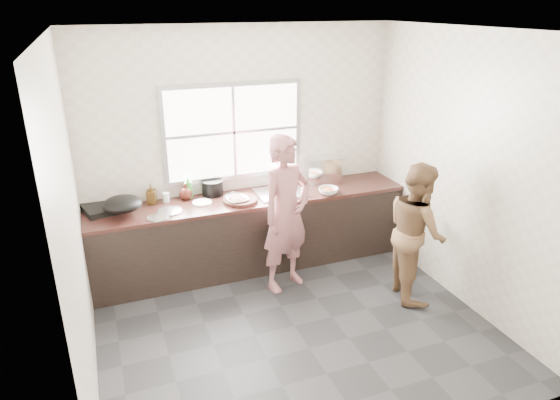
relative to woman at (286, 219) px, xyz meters
name	(u,v)px	position (x,y,z in m)	size (l,w,h in m)	color
floor	(294,326)	(-0.20, -0.74, -0.80)	(3.60, 3.20, 0.01)	#2A2A2D
ceiling	(298,30)	(-0.20, -0.74, 1.91)	(3.60, 3.20, 0.01)	silver
wall_back	(242,148)	(-0.20, 0.87, 0.56)	(3.60, 0.01, 2.70)	beige
wall_left	(72,227)	(-2.01, -0.74, 0.56)	(0.01, 3.20, 2.70)	beige
wall_right	(465,172)	(1.60, -0.74, 0.56)	(0.01, 3.20, 2.70)	beige
wall_front	(402,288)	(-0.20, -2.34, 0.56)	(3.60, 0.01, 2.70)	beige
cabinet	(252,233)	(-0.20, 0.55, -0.38)	(3.60, 0.62, 0.82)	black
countertop	(251,199)	(-0.20, 0.55, 0.05)	(3.60, 0.64, 0.04)	#331914
sink	(280,193)	(0.15, 0.55, 0.07)	(0.55, 0.45, 0.02)	silver
faucet	(274,176)	(0.15, 0.75, 0.22)	(0.02, 0.02, 0.30)	silver
window_frame	(233,132)	(-0.30, 0.85, 0.76)	(1.60, 0.05, 1.10)	#9EA0A5
window_glazing	(234,132)	(-0.30, 0.83, 0.76)	(1.50, 0.01, 1.00)	white
woman	(286,219)	(0.00, 0.00, 0.00)	(0.58, 0.38, 1.58)	#AB6669
person_side	(416,231)	(1.18, -0.63, -0.06)	(0.71, 0.55, 1.45)	brown
cutting_board	(240,200)	(-0.36, 0.46, 0.09)	(0.38, 0.38, 0.04)	#331A14
cleaver	(231,194)	(-0.42, 0.61, 0.11)	(0.18, 0.09, 0.01)	#AFB3B7
bowl_mince	(238,200)	(-0.39, 0.44, 0.10)	(0.24, 0.24, 0.06)	white
bowl_crabs	(328,191)	(0.65, 0.34, 0.10)	(0.18, 0.18, 0.06)	silver
bowl_held	(279,192)	(0.11, 0.51, 0.10)	(0.21, 0.21, 0.07)	white
black_pot	(212,188)	(-0.59, 0.78, 0.15)	(0.24, 0.24, 0.17)	black
plate_food	(202,203)	(-0.76, 0.57, 0.08)	(0.21, 0.21, 0.02)	white
bottle_green	(188,187)	(-0.86, 0.78, 0.20)	(0.10, 0.10, 0.26)	#2C822A
bottle_brown_tall	(151,195)	(-1.27, 0.77, 0.17)	(0.09, 0.09, 0.20)	#442F11
bottle_brown_short	(186,192)	(-0.90, 0.76, 0.16)	(0.13, 0.13, 0.17)	#421810
glass_jar	(166,197)	(-1.12, 0.75, 0.12)	(0.07, 0.07, 0.11)	white
burner	(105,207)	(-1.76, 0.75, 0.10)	(0.42, 0.42, 0.06)	black
wok	(123,204)	(-1.58, 0.51, 0.20)	(0.40, 0.40, 0.15)	black
dish_rack	(322,169)	(0.78, 0.78, 0.22)	(0.41, 0.29, 0.31)	silver
pot_lid_left	(158,217)	(-1.27, 0.34, 0.08)	(0.22, 0.22, 0.01)	silver
pot_lid_right	(170,211)	(-1.13, 0.47, 0.08)	(0.26, 0.26, 0.01)	silver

